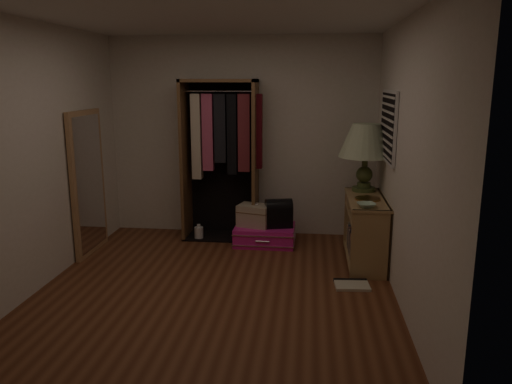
# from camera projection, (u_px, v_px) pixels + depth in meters

# --- Properties ---
(ground) EXTENTS (4.00, 4.00, 0.00)m
(ground) POSITION_uv_depth(u_px,v_px,m) (215.00, 291.00, 4.92)
(ground) COLOR #5B2E1A
(ground) RESTS_ON ground
(room_walls) EXTENTS (3.52, 4.02, 2.60)m
(room_walls) POSITION_uv_depth(u_px,v_px,m) (221.00, 139.00, 4.63)
(room_walls) COLOR beige
(room_walls) RESTS_ON ground
(console_bookshelf) EXTENTS (0.42, 1.12, 0.75)m
(console_bookshelf) POSITION_uv_depth(u_px,v_px,m) (365.00, 228.00, 5.68)
(console_bookshelf) COLOR #9A764A
(console_bookshelf) RESTS_ON ground
(open_wardrobe) EXTENTS (1.02, 0.50, 2.05)m
(open_wardrobe) POSITION_uv_depth(u_px,v_px,m) (223.00, 146.00, 6.40)
(open_wardrobe) COLOR brown
(open_wardrobe) RESTS_ON ground
(floor_mirror) EXTENTS (0.06, 0.80, 1.70)m
(floor_mirror) POSITION_uv_depth(u_px,v_px,m) (88.00, 183.00, 5.89)
(floor_mirror) COLOR #AD7F54
(floor_mirror) RESTS_ON ground
(pink_suitcase) EXTENTS (0.77, 0.57, 0.23)m
(pink_suitcase) POSITION_uv_depth(u_px,v_px,m) (265.00, 235.00, 6.33)
(pink_suitcase) COLOR #D61A88
(pink_suitcase) RESTS_ON ground
(train_case) EXTENTS (0.46, 0.38, 0.29)m
(train_case) POSITION_uv_depth(u_px,v_px,m) (255.00, 215.00, 6.28)
(train_case) COLOR tan
(train_case) RESTS_ON pink_suitcase
(black_bag) EXTENTS (0.37, 0.28, 0.36)m
(black_bag) POSITION_uv_depth(u_px,v_px,m) (279.00, 212.00, 6.24)
(black_bag) COLOR black
(black_bag) RESTS_ON pink_suitcase
(table_lamp) EXTENTS (0.64, 0.64, 0.79)m
(table_lamp) POSITION_uv_depth(u_px,v_px,m) (366.00, 142.00, 5.80)
(table_lamp) COLOR #3D4C24
(table_lamp) RESTS_ON console_bookshelf
(brass_tray) EXTENTS (0.36, 0.36, 0.02)m
(brass_tray) POSITION_uv_depth(u_px,v_px,m) (367.00, 199.00, 5.50)
(brass_tray) COLOR #A2773E
(brass_tray) RESTS_ON console_bookshelf
(ceramic_bowl) EXTENTS (0.22, 0.22, 0.05)m
(ceramic_bowl) POSITION_uv_depth(u_px,v_px,m) (366.00, 205.00, 5.15)
(ceramic_bowl) COLOR #ACCFB3
(ceramic_bowl) RESTS_ON console_bookshelf
(white_jug) EXTENTS (0.12, 0.12, 0.20)m
(white_jug) POSITION_uv_depth(u_px,v_px,m) (199.00, 233.00, 6.51)
(white_jug) COLOR silver
(white_jug) RESTS_ON ground
(floor_book) EXTENTS (0.36, 0.30, 0.03)m
(floor_book) POSITION_uv_depth(u_px,v_px,m) (352.00, 284.00, 5.05)
(floor_book) COLOR beige
(floor_book) RESTS_ON ground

